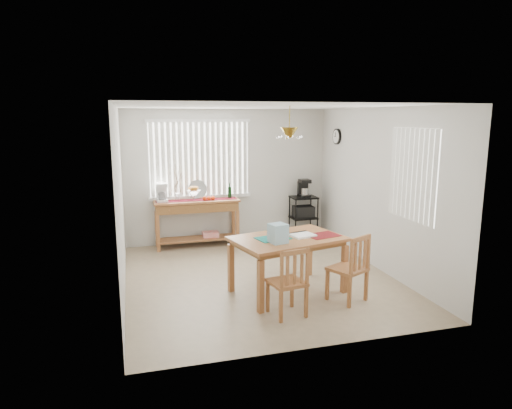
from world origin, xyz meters
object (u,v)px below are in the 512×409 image
object	(u,v)px
chair_left	(288,282)
sideboard	(197,212)
dining_table	(288,244)
cart_items	(304,189)
wire_cart	(303,213)
chair_right	(350,269)

from	to	relation	value
chair_left	sideboard	bearing A→B (deg)	100.36
dining_table	cart_items	bearing A→B (deg)	64.38
wire_cart	chair_left	xyz separation A→B (m)	(-1.53, -3.41, -0.08)
wire_cart	chair_right	bearing A→B (deg)	-100.34
sideboard	chair_right	bearing A→B (deg)	-63.75
dining_table	chair_left	xyz separation A→B (m)	(-0.25, -0.75, -0.27)
sideboard	dining_table	bearing A→B (deg)	-71.72
chair_left	dining_table	bearing A→B (deg)	71.32
wire_cart	chair_left	distance (m)	3.73
dining_table	sideboard	bearing A→B (deg)	108.28
chair_right	sideboard	bearing A→B (deg)	116.25
cart_items	chair_left	size ratio (longest dim) A/B	0.40
sideboard	dining_table	xyz separation A→B (m)	(0.88, -2.66, 0.03)
chair_left	chair_right	size ratio (longest dim) A/B	0.96
cart_items	chair_left	xyz separation A→B (m)	(-1.53, -3.41, -0.59)
sideboard	cart_items	distance (m)	2.18
wire_cart	cart_items	size ratio (longest dim) A/B	2.43
cart_items	dining_table	xyz separation A→B (m)	(-1.28, -2.66, -0.32)
sideboard	wire_cart	world-z (taller)	sideboard
cart_items	chair_right	bearing A→B (deg)	-100.31
dining_table	wire_cart	bearing A→B (deg)	64.30
dining_table	chair_right	size ratio (longest dim) A/B	1.81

